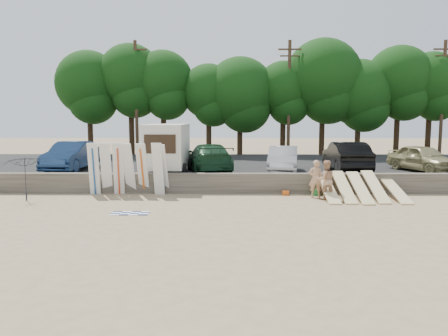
{
  "coord_description": "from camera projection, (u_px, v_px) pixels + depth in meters",
  "views": [
    {
      "loc": [
        -2.81,
        -18.62,
        3.8
      ],
      "look_at": [
        -2.99,
        3.0,
        1.26
      ],
      "focal_mm": 35.0,
      "sensor_mm": 36.0,
      "label": 1
    }
  ],
  "objects": [
    {
      "name": "surfboard_low_2",
      "position": [
        360.0,
        187.0,
        20.12
      ],
      "size": [
        0.56,
        2.83,
        1.13
      ],
      "primitive_type": "cube",
      "rotation": [
        0.36,
        0.0,
        0.0
      ],
      "color": "beige",
      "rests_on": "ground"
    },
    {
      "name": "car_1",
      "position": [
        209.0,
        157.0,
        25.14
      ],
      "size": [
        3.17,
        5.73,
        1.57
      ],
      "primitive_type": "imported",
      "rotation": [
        0.0,
        0.0,
        3.33
      ],
      "color": "#153B20",
      "rests_on": "parking_lot"
    },
    {
      "name": "treeline",
      "position": [
        266.0,
        84.0,
        35.63
      ],
      "size": [
        33.02,
        6.29,
        9.45
      ],
      "color": "#382616",
      "rests_on": "parking_lot"
    },
    {
      "name": "car_2",
      "position": [
        283.0,
        160.0,
        24.31
      ],
      "size": [
        2.22,
        4.64,
        1.47
      ],
      "primitive_type": "imported",
      "rotation": [
        0.0,
        0.0,
        -0.15
      ],
      "color": "#99999D",
      "rests_on": "parking_lot"
    },
    {
      "name": "beach_towel",
      "position": [
        130.0,
        213.0,
        17.27
      ],
      "size": [
        1.51,
        1.51,
        0.0
      ],
      "primitive_type": "plane",
      "rotation": [
        0.0,
        0.0,
        0.01
      ],
      "color": "white",
      "rests_on": "ground"
    },
    {
      "name": "surfboard_low_0",
      "position": [
        328.0,
        190.0,
        20.29
      ],
      "size": [
        0.56,
        2.91,
        0.88
      ],
      "primitive_type": "cube",
      "rotation": [
        0.27,
        0.0,
        0.0
      ],
      "color": "beige",
      "rests_on": "ground"
    },
    {
      "name": "seawall",
      "position": [
        284.0,
        183.0,
        21.84
      ],
      "size": [
        44.0,
        0.5,
        1.0
      ],
      "primitive_type": "cube",
      "color": "#6B6356",
      "rests_on": "ground"
    },
    {
      "name": "surfboard_upright_5",
      "position": [
        158.0,
        169.0,
        21.16
      ],
      "size": [
        0.57,
        0.6,
        2.57
      ],
      "primitive_type": "cube",
      "rotation": [
        0.18,
        0.0,
        -0.15
      ],
      "color": "white",
      "rests_on": "ground"
    },
    {
      "name": "surfboard_low_3",
      "position": [
        375.0,
        186.0,
        20.31
      ],
      "size": [
        0.56,
        2.82,
        1.16
      ],
      "primitive_type": "cube",
      "rotation": [
        0.37,
        0.0,
        0.0
      ],
      "color": "beige",
      "rests_on": "ground"
    },
    {
      "name": "surfboard_upright_2",
      "position": [
        118.0,
        169.0,
        21.28
      ],
      "size": [
        0.58,
        0.64,
        2.56
      ],
      "primitive_type": "cube",
      "rotation": [
        0.2,
        0.0,
        0.15
      ],
      "color": "white",
      "rests_on": "ground"
    },
    {
      "name": "box_trailer",
      "position": [
        167.0,
        146.0,
        24.01
      ],
      "size": [
        2.5,
        4.31,
        2.7
      ],
      "rotation": [
        0.0,
        0.0,
        -0.02
      ],
      "color": "beige",
      "rests_on": "parking_lot"
    },
    {
      "name": "ground",
      "position": [
        292.0,
        205.0,
        18.91
      ],
      "size": [
        120.0,
        120.0,
        0.0
      ],
      "primitive_type": "plane",
      "color": "tan",
      "rests_on": "ground"
    },
    {
      "name": "surfboard_low_4",
      "position": [
        396.0,
        190.0,
        20.28
      ],
      "size": [
        0.56,
        2.92,
        0.82
      ],
      "primitive_type": "cube",
      "rotation": [
        0.25,
        0.0,
        0.0
      ],
      "color": "beige",
      "rests_on": "ground"
    },
    {
      "name": "cooler",
      "position": [
        316.0,
        192.0,
        21.23
      ],
      "size": [
        0.45,
        0.4,
        0.32
      ],
      "primitive_type": "cube",
      "rotation": [
        0.0,
        0.0,
        -0.29
      ],
      "color": "#268E3E",
      "rests_on": "ground"
    },
    {
      "name": "beachgoer_b",
      "position": [
        326.0,
        180.0,
        20.11
      ],
      "size": [
        0.93,
        0.75,
        1.82
      ],
      "primitive_type": "imported",
      "rotation": [
        0.0,
        0.0,
        3.2
      ],
      "color": "tan",
      "rests_on": "ground"
    },
    {
      "name": "utility_poles",
      "position": [
        289.0,
        96.0,
        34.16
      ],
      "size": [
        25.8,
        0.26,
        9.0
      ],
      "color": "#473321",
      "rests_on": "parking_lot"
    },
    {
      "name": "gear_bag",
      "position": [
        285.0,
        193.0,
        21.28
      ],
      "size": [
        0.32,
        0.27,
        0.22
      ],
      "primitive_type": "cube",
      "rotation": [
        0.0,
        0.0,
        0.07
      ],
      "color": "#D65B19",
      "rests_on": "ground"
    },
    {
      "name": "surfboard_low_1",
      "position": [
        344.0,
        187.0,
        20.26
      ],
      "size": [
        0.56,
        2.82,
        1.15
      ],
      "primitive_type": "cube",
      "rotation": [
        0.37,
        0.0,
        0.0
      ],
      "color": "beige",
      "rests_on": "ground"
    },
    {
      "name": "surfboard_upright_4",
      "position": [
        142.0,
        169.0,
        21.36
      ],
      "size": [
        0.57,
        0.76,
        2.53
      ],
      "primitive_type": "cube",
      "rotation": [
        0.25,
        0.0,
        -0.1
      ],
      "color": "white",
      "rests_on": "ground"
    },
    {
      "name": "parking_lot",
      "position": [
        269.0,
        169.0,
        29.3
      ],
      "size": [
        44.0,
        14.5,
        0.7
      ],
      "primitive_type": "cube",
      "color": "#282828",
      "rests_on": "ground"
    },
    {
      "name": "surfboard_upright_3",
      "position": [
        129.0,
        169.0,
        21.35
      ],
      "size": [
        0.61,
        0.8,
        2.53
      ],
      "primitive_type": "cube",
      "rotation": [
        0.26,
        0.0,
        -0.16
      ],
      "color": "white",
      "rests_on": "ground"
    },
    {
      "name": "surfboard_upright_6",
      "position": [
        162.0,
        169.0,
        21.33
      ],
      "size": [
        0.63,
        0.89,
        2.5
      ],
      "primitive_type": "cube",
      "rotation": [
        0.3,
        0.0,
        -0.16
      ],
      "color": "white",
      "rests_on": "ground"
    },
    {
      "name": "car_0",
      "position": [
        72.0,
        156.0,
        25.38
      ],
      "size": [
        2.02,
        5.15,
        1.67
      ],
      "primitive_type": "imported",
      "rotation": [
        0.0,
        0.0,
        -0.05
      ],
      "color": "navy",
      "rests_on": "parking_lot"
    },
    {
      "name": "car_4",
      "position": [
        423.0,
        158.0,
        24.84
      ],
      "size": [
        3.11,
        4.81,
        1.52
      ],
      "primitive_type": "imported",
      "rotation": [
        0.0,
        0.0,
        0.32
      ],
      "color": "#979060",
      "rests_on": "parking_lot"
    },
    {
      "name": "beach_umbrella",
      "position": [
        26.0,
        178.0,
        19.77
      ],
      "size": [
        3.19,
        3.19,
        2.05
      ],
      "primitive_type": "imported",
      "rotation": [
        0.0,
        0.0,
        0.75
      ],
      "color": "black",
      "rests_on": "ground"
    },
    {
      "name": "surfboard_upright_1",
      "position": [
        106.0,
        169.0,
        21.39
      ],
      "size": [
        0.53,
        0.65,
        2.55
      ],
      "primitive_type": "cube",
      "rotation": [
        0.22,
        0.0,
        0.06
      ],
      "color": "white",
      "rests_on": "ground"
    },
    {
      "name": "car_3",
      "position": [
        346.0,
        157.0,
        24.89
      ],
      "size": [
        1.91,
        5.19,
        1.7
      ],
      "primitive_type": "imported",
      "rotation": [
        0.0,
        0.0,
        3.12
      ],
      "color": "black",
      "rests_on": "parking_lot"
    },
    {
      "name": "beachgoer_a",
      "position": [
        316.0,
        179.0,
        20.6
      ],
      "size": [
        0.67,
        0.46,
        1.79
      ],
      "primitive_type": "imported",
      "rotation": [
        0.0,
        0.0,
        3.09
      ],
      "color": "tan",
      "rests_on": "ground"
    },
    {
      "name": "surfboard_upright_0",
      "position": [
        94.0,
        169.0,
        21.22
      ],
      "size": [
        0.55,
        0.6,
        2.56
      ],
      "primitive_type": "cube",
      "rotation": [
        0.19,
        0.0,
        0.1
      ],
      "color": "white",
      "rests_on": "ground"
    }
  ]
}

